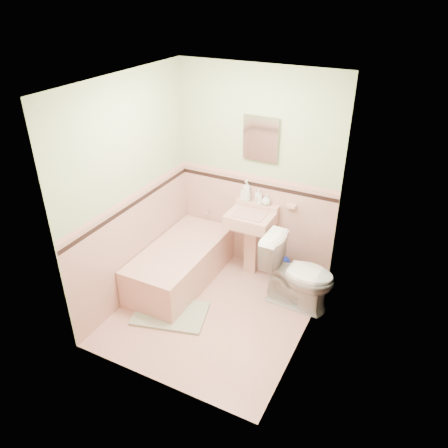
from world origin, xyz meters
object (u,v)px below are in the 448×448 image
at_px(soap_bottle_right, 266,200).
at_px(soap_bottle_mid, 258,196).
at_px(medicine_cabinet, 261,138).
at_px(shoe, 171,309).
at_px(toilet, 298,274).
at_px(bathtub, 181,265).
at_px(soap_bottle_left, 247,191).
at_px(bucket, 280,269).
at_px(sink, 250,244).

bearing_deg(soap_bottle_right, soap_bottle_mid, 180.00).
relative_size(medicine_cabinet, shoe, 3.17).
bearing_deg(toilet, bathtub, 101.03).
relative_size(medicine_cabinet, soap_bottle_right, 3.54).
xyz_separation_m(medicine_cabinet, soap_bottle_left, (-0.14, -0.03, -0.66)).
relative_size(medicine_cabinet, soap_bottle_mid, 2.70).
bearing_deg(soap_bottle_left, shoe, -103.63).
bearing_deg(bathtub, soap_bottle_left, 52.97).
distance_m(soap_bottle_mid, bucket, 0.96).
bearing_deg(bucket, bathtub, -150.38).
bearing_deg(bathtub, medicine_cabinet, 47.42).
bearing_deg(shoe, bucket, 61.94).
height_order(soap_bottle_right, toilet, soap_bottle_right).
bearing_deg(soap_bottle_right, bathtub, -138.13).
height_order(toilet, shoe, toilet).
xyz_separation_m(medicine_cabinet, soap_bottle_mid, (0.01, -0.03, -0.70)).
bearing_deg(shoe, bathtub, 118.71).
relative_size(soap_bottle_left, shoe, 1.74).
bearing_deg(bathtub, shoe, -68.62).
relative_size(bathtub, soap_bottle_right, 10.92).
distance_m(soap_bottle_mid, toilet, 1.04).
height_order(soap_bottle_right, shoe, soap_bottle_right).
xyz_separation_m(bucket, shoe, (-0.84, -1.18, -0.06)).
bearing_deg(soap_bottle_left, medicine_cabinet, 11.74).
xyz_separation_m(soap_bottle_left, soap_bottle_right, (0.26, 0.00, -0.06)).
distance_m(toilet, bucket, 0.59).
height_order(soap_bottle_mid, toilet, soap_bottle_mid).
distance_m(bucket, shoe, 1.44).
bearing_deg(sink, medicine_cabinet, 90.00).
bearing_deg(soap_bottle_left, bucket, -11.50).
relative_size(soap_bottle_right, toilet, 0.17).
distance_m(medicine_cabinet, bucket, 1.63).
height_order(medicine_cabinet, soap_bottle_left, medicine_cabinet).
bearing_deg(toilet, soap_bottle_left, 62.51).
height_order(bathtub, shoe, bathtub).
xyz_separation_m(sink, toilet, (0.72, -0.31, -0.01)).
xyz_separation_m(sink, bucket, (0.38, 0.07, -0.30)).
bearing_deg(soap_bottle_right, medicine_cabinet, 165.03).
xyz_separation_m(toilet, bucket, (-0.34, 0.38, -0.29)).
bearing_deg(medicine_cabinet, bucket, -19.77).
bearing_deg(toilet, soap_bottle_right, 53.16).
xyz_separation_m(bathtub, soap_bottle_right, (0.79, 0.71, 0.75)).
bearing_deg(soap_bottle_left, sink, -51.28).
bearing_deg(toilet, sink, 68.78).
bearing_deg(soap_bottle_left, soap_bottle_mid, 0.00).
relative_size(bathtub, medicine_cabinet, 3.09).
height_order(sink, soap_bottle_right, soap_bottle_right).
bearing_deg(bucket, sink, -169.13).
bearing_deg(sink, soap_bottle_mid, 86.96).
bearing_deg(medicine_cabinet, shoe, -109.12).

